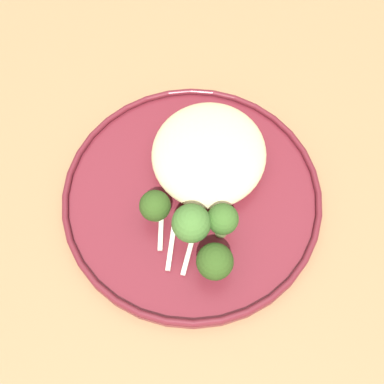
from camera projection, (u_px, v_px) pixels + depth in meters
The scene contains 15 objects.
ground at pixel (190, 314), 1.25m from camera, with size 6.00×6.00×0.00m, color #2D2B28.
wooden_dining_table at pixel (188, 207), 0.65m from camera, with size 1.40×1.00×0.74m.
dinner_plate at pixel (192, 196), 0.56m from camera, with size 0.29×0.29×0.02m.
noodle_bed at pixel (209, 153), 0.56m from camera, with size 0.14×0.13×0.04m.
seared_scallop_large_seared at pixel (185, 127), 0.59m from camera, with size 0.03×0.03×0.01m.
seared_scallop_rear_pale at pixel (209, 159), 0.57m from camera, with size 0.02×0.02×0.02m.
seared_scallop_on_noodles at pixel (228, 187), 0.55m from camera, with size 0.02×0.02×0.01m.
seared_scallop_front_small at pixel (245, 146), 0.58m from camera, with size 0.03×0.03×0.01m.
broccoli_floret_beside_noodles at pixel (191, 224), 0.50m from camera, with size 0.04×0.04×0.06m.
broccoli_floret_center_pile at pixel (215, 262), 0.49m from camera, with size 0.04×0.04×0.05m.
broccoli_floret_small_sprig at pixel (155, 206), 0.52m from camera, with size 0.03×0.03×0.05m.
broccoli_floret_split_head at pixel (223, 220), 0.51m from camera, with size 0.03×0.03×0.05m.
onion_sliver_short_strip at pixel (174, 248), 0.53m from camera, with size 0.05×0.01×0.00m, color silver.
onion_sliver_pale_crescent at pixel (161, 233), 0.54m from camera, with size 0.04×0.01×0.00m, color silver.
onion_sliver_curled_piece at pixel (187, 258), 0.52m from camera, with size 0.04×0.01×0.00m, color silver.
Camera 1 is at (-0.26, -0.05, 1.26)m, focal length 46.68 mm.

